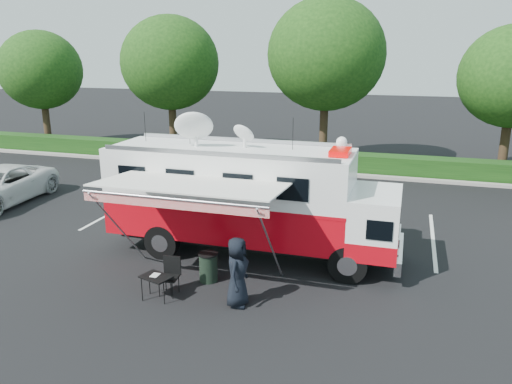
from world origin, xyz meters
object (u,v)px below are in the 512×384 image
white_suv (0,204)px  folding_table (156,278)px  command_truck (249,198)px  trash_bin (208,267)px

white_suv → folding_table: bearing=-31.9°
command_truck → trash_bin: 2.59m
command_truck → white_suv: command_truck is taller
white_suv → folding_table: 11.59m
white_suv → trash_bin: trash_bin is taller
command_truck → white_suv: size_ratio=1.64×
trash_bin → white_suv: bearing=159.7°
folding_table → trash_bin: 1.64m
white_suv → trash_bin: (11.07, -4.10, 0.41)m
folding_table → trash_bin: trash_bin is taller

